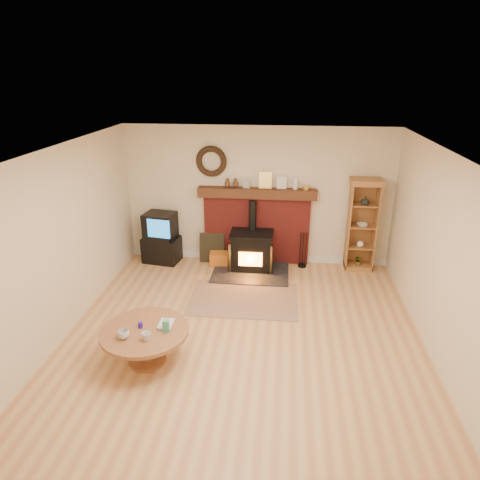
# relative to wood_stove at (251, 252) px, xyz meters

# --- Properties ---
(ground) EXTENTS (5.50, 5.50, 0.00)m
(ground) POSITION_rel_wood_stove_xyz_m (0.06, -2.27, -0.36)
(ground) COLOR tan
(ground) RESTS_ON ground
(room_shell) EXTENTS (5.02, 5.52, 2.61)m
(room_shell) POSITION_rel_wood_stove_xyz_m (0.04, -2.18, 1.36)
(room_shell) COLOR beige
(room_shell) RESTS_ON ground
(chimney_breast) EXTENTS (2.20, 0.22, 1.78)m
(chimney_breast) POSITION_rel_wood_stove_xyz_m (0.06, 0.39, 0.45)
(chimney_breast) COLOR maroon
(chimney_breast) RESTS_ON ground
(wood_stove) EXTENTS (1.40, 1.00, 1.29)m
(wood_stove) POSITION_rel_wood_stove_xyz_m (0.00, 0.00, 0.00)
(wood_stove) COLOR black
(wood_stove) RESTS_ON ground
(area_rug) EXTENTS (1.78, 1.23, 0.01)m
(area_rug) POSITION_rel_wood_stove_xyz_m (-0.03, -1.14, -0.35)
(area_rug) COLOR brown
(area_rug) RESTS_ON ground
(tv_unit) EXTENTS (0.74, 0.57, 0.99)m
(tv_unit) POSITION_rel_wood_stove_xyz_m (-1.77, 0.19, 0.12)
(tv_unit) COLOR black
(tv_unit) RESTS_ON ground
(curio_cabinet) EXTENTS (0.56, 0.40, 1.73)m
(curio_cabinet) POSITION_rel_wood_stove_xyz_m (2.00, 0.28, 0.51)
(curio_cabinet) COLOR olive
(curio_cabinet) RESTS_ON ground
(firelog_box) EXTENTS (0.43, 0.29, 0.26)m
(firelog_box) POSITION_rel_wood_stove_xyz_m (-0.60, 0.13, -0.23)
(firelog_box) COLOR gold
(firelog_box) RESTS_ON ground
(leaning_painting) EXTENTS (0.48, 0.13, 0.58)m
(leaning_painting) POSITION_rel_wood_stove_xyz_m (-0.79, 0.28, -0.07)
(leaning_painting) COLOR black
(leaning_painting) RESTS_ON ground
(fire_tools) EXTENTS (0.16, 0.16, 0.70)m
(fire_tools) POSITION_rel_wood_stove_xyz_m (0.96, 0.23, -0.22)
(fire_tools) COLOR black
(fire_tools) RESTS_ON ground
(coffee_table) EXTENTS (1.12, 1.12, 0.63)m
(coffee_table) POSITION_rel_wood_stove_xyz_m (-1.12, -2.87, 0.03)
(coffee_table) COLOR brown
(coffee_table) RESTS_ON ground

